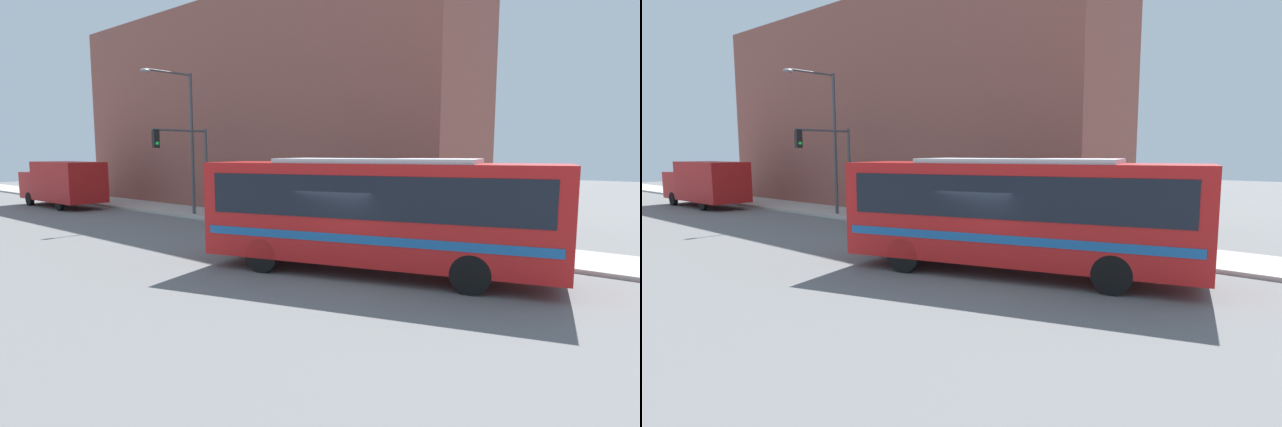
{
  "view_description": "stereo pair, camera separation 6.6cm",
  "coord_description": "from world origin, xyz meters",
  "views": [
    {
      "loc": [
        -11.53,
        -8.67,
        3.57
      ],
      "look_at": [
        1.61,
        2.35,
        1.47
      ],
      "focal_mm": 28.0,
      "sensor_mm": 36.0,
      "label": 1
    },
    {
      "loc": [
        -11.49,
        -8.72,
        3.57
      ],
      "look_at": [
        1.61,
        2.35,
        1.47
      ],
      "focal_mm": 28.0,
      "sensor_mm": 36.0,
      "label": 2
    }
  ],
  "objects": [
    {
      "name": "ground_plane",
      "position": [
        0.0,
        0.0,
        0.0
      ],
      "size": [
        120.0,
        120.0,
        0.0
      ],
      "primitive_type": "plane",
      "color": "slate"
    },
    {
      "name": "sidewalk",
      "position": [
        6.14,
        20.0,
        0.07
      ],
      "size": [
        3.28,
        70.0,
        0.13
      ],
      "color": "#B7B2A8",
      "rests_on": "ground_plane"
    },
    {
      "name": "building_facade",
      "position": [
        10.78,
        16.05,
        6.36
      ],
      "size": [
        6.0,
        30.09,
        12.71
      ],
      "color": "brown",
      "rests_on": "ground_plane"
    },
    {
      "name": "city_bus",
      "position": [
        0.61,
        -0.65,
        1.97
      ],
      "size": [
        5.42,
        10.59,
        3.4
      ],
      "rotation": [
        0.0,
        0.0,
        0.29
      ],
      "color": "red",
      "rests_on": "ground_plane"
    },
    {
      "name": "delivery_truck",
      "position": [
        2.65,
        25.27,
        1.63
      ],
      "size": [
        2.44,
        8.0,
        2.98
      ],
      "color": "#B21919",
      "rests_on": "ground_plane"
    },
    {
      "name": "fire_hydrant",
      "position": [
        5.1,
        3.18,
        0.5
      ],
      "size": [
        0.25,
        0.34,
        0.74
      ],
      "color": "red",
      "rests_on": "sidewalk"
    },
    {
      "name": "traffic_light_pole",
      "position": [
        4.06,
        13.45,
        3.4
      ],
      "size": [
        3.28,
        0.35,
        4.71
      ],
      "color": "#47474C",
      "rests_on": "sidewalk"
    },
    {
      "name": "parking_meter",
      "position": [
        5.1,
        8.83,
        1.03
      ],
      "size": [
        0.14,
        0.14,
        1.33
      ],
      "color": "#47474C",
      "rests_on": "sidewalk"
    },
    {
      "name": "street_lamp",
      "position": [
        4.94,
        14.8,
        4.76
      ],
      "size": [
        3.08,
        0.28,
        7.75
      ],
      "color": "#47474C",
      "rests_on": "sidewalk"
    },
    {
      "name": "pedestrian_near_corner",
      "position": [
        6.64,
        11.41,
        1.07
      ],
      "size": [
        0.34,
        0.34,
        1.82
      ],
      "color": "#47382D",
      "rests_on": "sidewalk"
    },
    {
      "name": "pedestrian_mid_block",
      "position": [
        6.19,
        5.89,
        0.93
      ],
      "size": [
        0.34,
        0.34,
        1.58
      ],
      "color": "#47382D",
      "rests_on": "sidewalk"
    }
  ]
}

